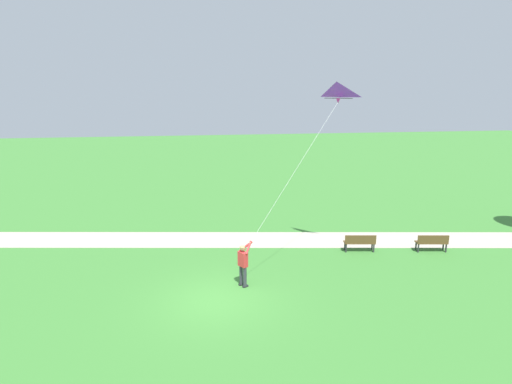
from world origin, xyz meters
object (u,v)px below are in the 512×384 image
at_px(person_kite_flyer, 243,262).
at_px(park_bench_far_walkway, 432,242).
at_px(flying_kite, 336,93).
at_px(park_bench_near_walkway, 360,242).

height_order(person_kite_flyer, park_bench_far_walkway, person_kite_flyer).
bearing_deg(person_kite_flyer, flying_kite, 121.05).
bearing_deg(flying_kite, park_bench_near_walkway, 96.33).
height_order(flying_kite, park_bench_far_walkway, flying_kite).
xyz_separation_m(person_kite_flyer, flying_kite, (-2.69, 4.47, 6.48)).
bearing_deg(person_kite_flyer, park_bench_far_walkway, 103.73).
bearing_deg(park_bench_far_walkway, flying_kite, -94.15).
height_order(person_kite_flyer, park_bench_near_walkway, person_kite_flyer).
relative_size(person_kite_flyer, flying_kite, 0.29).
bearing_deg(flying_kite, person_kite_flyer, -58.95).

